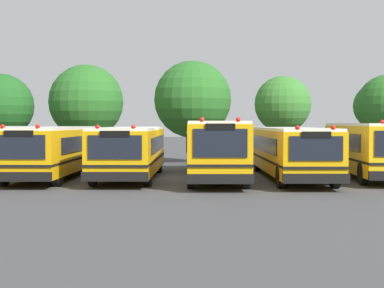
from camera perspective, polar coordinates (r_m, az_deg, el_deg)
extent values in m
plane|color=#424244|center=(26.52, -2.12, -3.45)|extent=(160.00, 160.00, 0.00)
cube|color=black|center=(28.55, -18.35, 0.12)|extent=(0.08, 8.73, 0.70)
cylinder|color=black|center=(31.97, -16.48, -1.69)|extent=(0.28, 1.00, 1.00)
cube|color=#EAA80C|center=(27.52, -13.71, -0.56)|extent=(2.48, 10.56, 1.94)
cube|color=white|center=(27.49, -13.73, 1.58)|extent=(2.43, 10.35, 0.12)
cube|color=black|center=(22.45, -17.19, -3.20)|extent=(2.53, 0.16, 0.36)
cube|color=black|center=(22.43, -17.18, -0.30)|extent=(2.03, 0.06, 0.93)
cube|color=black|center=(27.50, -11.02, 0.10)|extent=(0.04, 8.24, 0.70)
cube|color=black|center=(28.14, -16.04, 0.11)|extent=(0.04, 8.24, 0.70)
cube|color=black|center=(27.54, -13.70, -1.37)|extent=(2.51, 10.67, 0.10)
sphere|color=red|center=(22.37, -15.41, 1.71)|extent=(0.18, 0.18, 0.18)
sphere|color=red|center=(22.79, -18.70, 1.68)|extent=(0.18, 0.18, 0.18)
cube|color=black|center=(22.40, -17.20, 1.03)|extent=(1.12, 0.08, 0.24)
cylinder|color=black|center=(23.55, -13.52, -2.99)|extent=(0.28, 1.00, 1.00)
cylinder|color=black|center=(24.20, -18.57, -2.91)|extent=(0.28, 1.00, 1.00)
cylinder|color=black|center=(30.70, -10.05, -1.79)|extent=(0.28, 1.00, 1.00)
cylinder|color=black|center=(31.20, -14.01, -1.76)|extent=(0.28, 1.00, 1.00)
cube|color=#EAA80C|center=(26.38, -6.28, -0.64)|extent=(2.58, 9.49, 1.92)
cube|color=white|center=(26.35, -6.29, 1.57)|extent=(2.53, 9.30, 0.12)
cube|color=black|center=(21.68, -7.84, -3.31)|extent=(2.58, 0.17, 0.36)
cube|color=black|center=(21.65, -7.84, -0.33)|extent=(2.07, 0.07, 0.92)
cube|color=black|center=(26.53, -3.45, 0.05)|extent=(0.08, 7.39, 0.69)
cube|color=black|center=(26.85, -8.92, 0.05)|extent=(0.08, 7.39, 0.69)
cube|color=black|center=(26.40, -6.27, -1.48)|extent=(2.61, 9.58, 0.10)
sphere|color=red|center=(21.71, -5.97, 1.73)|extent=(0.18, 0.18, 0.18)
sphere|color=red|center=(21.92, -9.58, 1.71)|extent=(0.18, 0.18, 0.18)
cube|color=black|center=(21.63, -7.85, 1.03)|extent=(1.14, 0.09, 0.24)
cylinder|color=black|center=(23.00, -4.52, -3.06)|extent=(0.29, 1.00, 1.00)
cylinder|color=black|center=(23.32, -10.03, -3.02)|extent=(0.29, 1.00, 1.00)
cylinder|color=black|center=(29.23, -3.37, -1.96)|extent=(0.29, 1.00, 1.00)
cylinder|color=black|center=(29.48, -7.73, -1.94)|extent=(0.29, 1.00, 1.00)
cube|color=#EAA80C|center=(26.30, 2.16, -0.34)|extent=(2.76, 11.44, 2.20)
cube|color=white|center=(26.28, 2.16, 2.19)|extent=(2.70, 11.21, 0.12)
cube|color=black|center=(20.63, 2.89, -3.57)|extent=(2.49, 0.23, 0.36)
cube|color=black|center=(20.59, 2.89, 0.09)|extent=(2.00, 0.12, 1.06)
cube|color=black|center=(26.67, 4.78, 0.45)|extent=(0.29, 8.87, 0.79)
cube|color=black|center=(26.56, -0.54, 0.45)|extent=(0.29, 8.87, 0.79)
cube|color=black|center=(26.32, 2.16, -1.29)|extent=(2.79, 11.55, 0.10)
sphere|color=red|center=(20.80, 4.71, 2.48)|extent=(0.18, 0.18, 0.18)
sphere|color=red|center=(20.72, 1.02, 2.49)|extent=(0.18, 0.18, 0.18)
cube|color=black|center=(20.57, 2.90, 1.77)|extent=(1.10, 0.11, 0.24)
cylinder|color=black|center=(22.18, 5.45, -3.26)|extent=(0.31, 1.01, 1.00)
cylinder|color=black|center=(22.06, -0.13, -3.28)|extent=(0.31, 1.01, 1.00)
cylinder|color=black|center=(30.29, 3.85, -1.81)|extent=(0.31, 1.01, 1.00)
cylinder|color=black|center=(30.21, -0.23, -1.82)|extent=(0.31, 1.01, 1.00)
cube|color=#EAA80C|center=(26.62, 9.89, -0.66)|extent=(2.67, 11.04, 1.90)
cube|color=white|center=(26.59, 9.91, 1.52)|extent=(2.62, 10.82, 0.12)
cube|color=black|center=(21.23, 12.50, -3.46)|extent=(2.47, 0.22, 0.36)
cube|color=black|center=(21.20, 12.50, -0.45)|extent=(1.99, 0.11, 0.91)
cube|color=black|center=(27.14, 12.34, 0.02)|extent=(0.23, 8.57, 0.68)
cube|color=black|center=(26.72, 7.19, 0.02)|extent=(0.23, 8.57, 0.68)
cube|color=black|center=(26.64, 9.89, -1.47)|extent=(2.70, 11.15, 0.10)
sphere|color=red|center=(21.50, 14.14, 1.62)|extent=(0.18, 0.18, 0.18)
sphere|color=red|center=(21.21, 10.66, 1.64)|extent=(0.18, 0.18, 0.18)
cube|color=black|center=(21.18, 12.51, 0.92)|extent=(1.09, 0.10, 0.24)
cylinder|color=black|center=(22.91, 14.31, -3.14)|extent=(0.30, 1.01, 1.00)
cylinder|color=black|center=(22.47, 9.01, -3.21)|extent=(0.30, 1.01, 1.00)
cylinder|color=black|center=(30.49, 10.65, -1.82)|extent=(0.30, 1.01, 1.00)
cylinder|color=black|center=(30.16, 6.66, -1.84)|extent=(0.30, 1.01, 1.00)
cube|color=yellow|center=(27.60, 17.53, -0.41)|extent=(2.64, 9.14, 2.11)
cube|color=white|center=(27.58, 17.56, 1.90)|extent=(2.59, 8.96, 0.12)
cube|color=black|center=(27.60, 14.95, 0.32)|extent=(0.24, 7.08, 0.76)
cube|color=black|center=(27.62, 17.52, -1.29)|extent=(2.67, 9.23, 0.10)
sphere|color=red|center=(23.17, 18.76, 2.11)|extent=(0.18, 0.18, 0.18)
cylinder|color=black|center=(24.36, 16.99, -2.86)|extent=(0.31, 1.01, 1.00)
cylinder|color=black|center=(30.57, 18.11, -1.88)|extent=(0.31, 1.01, 1.00)
cylinder|color=black|center=(30.08, 14.24, -1.90)|extent=(0.31, 1.01, 1.00)
cylinder|color=#4C3823|center=(37.89, -18.78, -0.28)|extent=(0.46, 0.46, 2.13)
sphere|color=#1E561E|center=(37.88, -18.82, 3.68)|extent=(4.13, 4.13, 4.13)
cylinder|color=#4C3823|center=(37.08, -10.65, -0.22)|extent=(0.31, 0.31, 2.17)
sphere|color=#286623|center=(37.08, -10.69, 4.24)|extent=(4.81, 4.81, 4.81)
sphere|color=#286623|center=(37.33, -11.21, 4.05)|extent=(2.97, 2.97, 2.97)
cylinder|color=#4C3823|center=(36.64, 0.06, -0.15)|extent=(0.33, 0.33, 2.25)
sphere|color=#286623|center=(36.64, 0.06, 4.56)|extent=(5.03, 5.03, 5.03)
sphere|color=#286623|center=(36.63, 0.58, 4.14)|extent=(2.90, 2.90, 2.90)
cylinder|color=#4C3823|center=(36.45, 9.17, -0.04)|extent=(0.46, 0.46, 2.44)
sphere|color=#387A2D|center=(36.44, 9.20, 4.01)|extent=(3.61, 3.61, 3.61)
sphere|color=#387A2D|center=(36.22, 9.74, 4.21)|extent=(2.29, 2.29, 2.29)
sphere|color=#286623|center=(38.05, 18.26, 3.68)|extent=(2.98, 2.98, 2.98)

